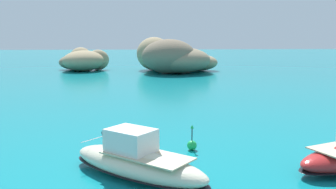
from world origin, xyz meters
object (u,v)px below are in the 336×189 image
motorboat_cream (137,162)px  channel_buoy (192,144)px  islet_large (172,58)px  islet_small (83,61)px

motorboat_cream → channel_buoy: bearing=51.4°
islet_large → islet_small: (-17.01, 5.62, -0.81)m
islet_large → channel_buoy: islet_large is taller
islet_small → channel_buoy: islet_small is taller
motorboat_cream → islet_large: bearing=82.8°
islet_large → channel_buoy: (-3.40, -48.00, -2.39)m
islet_small → channel_buoy: (13.61, -53.62, -1.58)m
motorboat_cream → channel_buoy: size_ratio=4.91×
islet_large → islet_small: size_ratio=1.46×
channel_buoy → islet_small: bearing=104.2°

